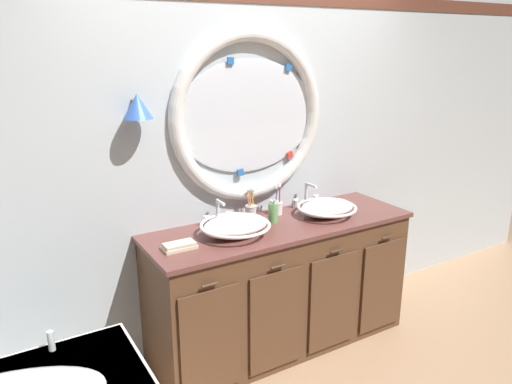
{
  "coord_description": "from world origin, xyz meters",
  "views": [
    {
      "loc": [
        -1.63,
        -2.27,
        2.04
      ],
      "look_at": [
        -0.12,
        0.25,
        1.15
      ],
      "focal_mm": 34.61,
      "sensor_mm": 36.0,
      "label": 1
    }
  ],
  "objects_px": {
    "toothbrush_holder_left": "(251,210)",
    "folded_hand_towel": "(179,246)",
    "sink_basin_left": "(235,225)",
    "toothbrush_holder_right": "(277,207)",
    "sink_basin_right": "(327,208)",
    "soap_dispenser": "(273,212)"
  },
  "relations": [
    {
      "from": "soap_dispenser",
      "to": "toothbrush_holder_left",
      "type": "bearing_deg",
      "value": 115.55
    },
    {
      "from": "toothbrush_holder_right",
      "to": "soap_dispenser",
      "type": "bearing_deg",
      "value": -132.92
    },
    {
      "from": "sink_basin_left",
      "to": "folded_hand_towel",
      "type": "height_order",
      "value": "sink_basin_left"
    },
    {
      "from": "soap_dispenser",
      "to": "folded_hand_towel",
      "type": "xyz_separation_m",
      "value": [
        -0.7,
        -0.1,
        -0.05
      ]
    },
    {
      "from": "sink_basin_left",
      "to": "soap_dispenser",
      "type": "height_order",
      "value": "soap_dispenser"
    },
    {
      "from": "sink_basin_right",
      "to": "toothbrush_holder_right",
      "type": "xyz_separation_m",
      "value": [
        -0.28,
        0.19,
        -0.0
      ]
    },
    {
      "from": "soap_dispenser",
      "to": "sink_basin_right",
      "type": "bearing_deg",
      "value": -10.64
    },
    {
      "from": "sink_basin_right",
      "to": "toothbrush_holder_left",
      "type": "bearing_deg",
      "value": 153.68
    },
    {
      "from": "toothbrush_holder_left",
      "to": "toothbrush_holder_right",
      "type": "bearing_deg",
      "value": -11.5
    },
    {
      "from": "sink_basin_right",
      "to": "folded_hand_towel",
      "type": "bearing_deg",
      "value": -178.69
    },
    {
      "from": "toothbrush_holder_right",
      "to": "folded_hand_towel",
      "type": "relative_size",
      "value": 1.13
    },
    {
      "from": "sink_basin_left",
      "to": "soap_dispenser",
      "type": "xyz_separation_m",
      "value": [
        0.32,
        0.07,
        0.01
      ]
    },
    {
      "from": "sink_basin_right",
      "to": "sink_basin_left",
      "type": "bearing_deg",
      "value": -180.0
    },
    {
      "from": "toothbrush_holder_left",
      "to": "soap_dispenser",
      "type": "distance_m",
      "value": 0.18
    },
    {
      "from": "sink_basin_left",
      "to": "toothbrush_holder_right",
      "type": "height_order",
      "value": "toothbrush_holder_right"
    },
    {
      "from": "sink_basin_right",
      "to": "folded_hand_towel",
      "type": "relative_size",
      "value": 2.11
    },
    {
      "from": "toothbrush_holder_left",
      "to": "soap_dispenser",
      "type": "height_order",
      "value": "toothbrush_holder_left"
    },
    {
      "from": "sink_basin_right",
      "to": "folded_hand_towel",
      "type": "distance_m",
      "value": 1.1
    },
    {
      "from": "folded_hand_towel",
      "to": "sink_basin_right",
      "type": "bearing_deg",
      "value": 1.31
    },
    {
      "from": "toothbrush_holder_left",
      "to": "folded_hand_towel",
      "type": "bearing_deg",
      "value": -157.72
    },
    {
      "from": "sink_basin_left",
      "to": "toothbrush_holder_left",
      "type": "height_order",
      "value": "toothbrush_holder_left"
    },
    {
      "from": "sink_basin_right",
      "to": "toothbrush_holder_right",
      "type": "bearing_deg",
      "value": 145.47
    }
  ]
}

